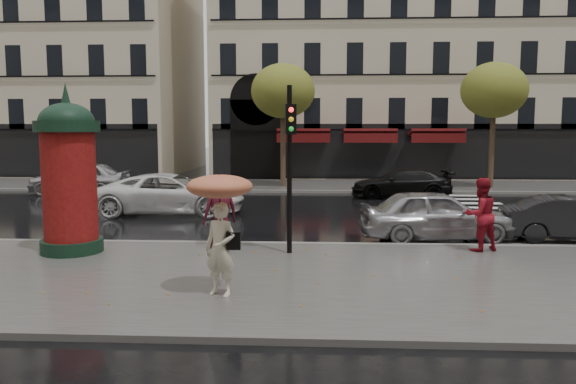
# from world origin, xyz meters

# --- Properties ---
(ground) EXTENTS (160.00, 160.00, 0.00)m
(ground) POSITION_xyz_m (0.00, 0.00, 0.00)
(ground) COLOR black
(ground) RESTS_ON ground
(near_sidewalk) EXTENTS (90.00, 7.00, 0.12)m
(near_sidewalk) POSITION_xyz_m (0.00, -0.50, 0.06)
(near_sidewalk) COLOR #474744
(near_sidewalk) RESTS_ON ground
(far_sidewalk) EXTENTS (90.00, 6.00, 0.12)m
(far_sidewalk) POSITION_xyz_m (0.00, 19.00, 0.06)
(far_sidewalk) COLOR #474744
(far_sidewalk) RESTS_ON ground
(near_kerb) EXTENTS (90.00, 0.25, 0.14)m
(near_kerb) POSITION_xyz_m (0.00, 3.00, 0.07)
(near_kerb) COLOR slate
(near_kerb) RESTS_ON ground
(far_kerb) EXTENTS (90.00, 0.25, 0.14)m
(far_kerb) POSITION_xyz_m (0.00, 16.00, 0.07)
(far_kerb) COLOR slate
(far_kerb) RESTS_ON ground
(zebra_crossing) EXTENTS (3.60, 11.75, 0.01)m
(zebra_crossing) POSITION_xyz_m (6.00, 9.60, 0.01)
(zebra_crossing) COLOR silver
(zebra_crossing) RESTS_ON ground
(bldg_far_corner) EXTENTS (26.00, 14.00, 22.90)m
(bldg_far_corner) POSITION_xyz_m (6.00, 30.00, 11.31)
(bldg_far_corner) COLOR #B7A88C
(bldg_far_corner) RESTS_ON ground
(bldg_far_left) EXTENTS (24.00, 14.00, 22.90)m
(bldg_far_left) POSITION_xyz_m (-22.00, 30.00, 11.31)
(bldg_far_left) COLOR #B7A88C
(bldg_far_left) RESTS_ON ground
(tree_far_left) EXTENTS (3.40, 3.40, 6.64)m
(tree_far_left) POSITION_xyz_m (-2.00, 18.00, 5.17)
(tree_far_left) COLOR #38281C
(tree_far_left) RESTS_ON ground
(tree_far_right) EXTENTS (3.40, 3.40, 6.64)m
(tree_far_right) POSITION_xyz_m (9.00, 18.00, 5.17)
(tree_far_right) COLOR #38281C
(tree_far_right) RESTS_ON ground
(woman_umbrella) EXTENTS (1.22, 1.22, 2.35)m
(woman_umbrella) POSITION_xyz_m (-1.95, -1.87, 1.67)
(woman_umbrella) COLOR beige
(woman_umbrella) RESTS_ON near_sidewalk
(woman_red) EXTENTS (1.11, 0.99, 1.87)m
(woman_red) POSITION_xyz_m (4.00, 2.29, 1.06)
(woman_red) COLOR maroon
(woman_red) RESTS_ON near_sidewalk
(man_burgundy) EXTENTS (1.10, 0.98, 1.89)m
(man_burgundy) POSITION_xyz_m (-2.69, 2.40, 1.06)
(man_burgundy) COLOR #440D19
(man_burgundy) RESTS_ON near_sidewalk
(morris_column) EXTENTS (1.57, 1.57, 4.23)m
(morris_column) POSITION_xyz_m (-6.35, 1.60, 2.14)
(morris_column) COLOR black
(morris_column) RESTS_ON near_sidewalk
(traffic_light) EXTENTS (0.29, 0.40, 4.16)m
(traffic_light) POSITION_xyz_m (-0.83, 1.72, 2.64)
(traffic_light) COLOR black
(traffic_light) RESTS_ON near_sidewalk
(car_silver) EXTENTS (4.51, 2.16, 1.49)m
(car_silver) POSITION_xyz_m (3.27, 4.20, 0.74)
(car_silver) COLOR #A8A7AC
(car_silver) RESTS_ON ground
(car_darkgrey) EXTENTS (4.06, 1.78, 1.30)m
(car_darkgrey) POSITION_xyz_m (7.18, 4.20, 0.65)
(car_darkgrey) COLOR black
(car_darkgrey) RESTS_ON ground
(car_white) EXTENTS (5.66, 2.85, 1.54)m
(car_white) POSITION_xyz_m (-5.69, 8.75, 0.77)
(car_white) COLOR white
(car_white) RESTS_ON ground
(car_black) EXTENTS (4.66, 1.96, 1.34)m
(car_black) POSITION_xyz_m (3.77, 14.30, 0.67)
(car_black) COLOR black
(car_black) RESTS_ON ground
(car_far_silver) EXTENTS (4.84, 2.15, 1.62)m
(car_far_silver) POSITION_xyz_m (-11.81, 14.80, 0.81)
(car_far_silver) COLOR #AEADB2
(car_far_silver) RESTS_ON ground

